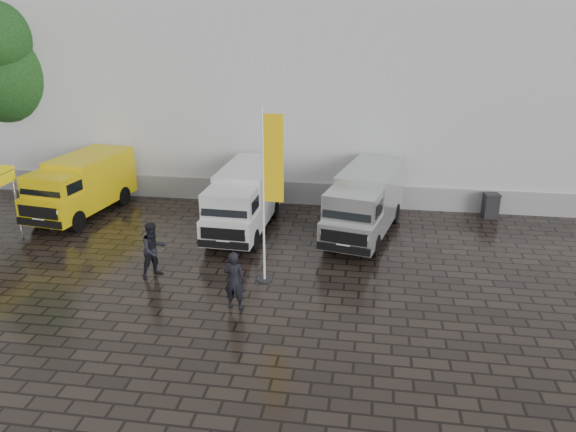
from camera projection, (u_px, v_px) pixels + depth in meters
name	position (u px, v px, depth m)	size (l,w,h in m)	color
ground	(269.00, 285.00, 17.68)	(120.00, 120.00, 0.00)	black
exhibition_hall	(358.00, 52.00, 30.15)	(44.00, 16.00, 12.00)	silver
hall_plinth	(347.00, 195.00, 24.60)	(44.00, 0.15, 1.00)	gray
van_yellow	(81.00, 188.00, 23.28)	(2.01, 5.24, 2.42)	gold
van_white	(244.00, 201.00, 21.64)	(1.85, 5.55, 2.41)	silver
van_silver	(365.00, 204.00, 21.21)	(1.90, 5.71, 2.47)	#B2B5B7
flagpole	(269.00, 186.00, 16.89)	(0.88, 0.50, 5.57)	black
tree	(14.00, 65.00, 26.31)	(4.94, 4.94, 8.87)	black
wheelie_bin	(491.00, 205.00, 23.29)	(0.61, 0.61, 1.02)	black
person_front	(234.00, 281.00, 16.01)	(0.65, 0.43, 1.78)	black
person_tent	(154.00, 250.00, 17.97)	(0.90, 0.70, 1.85)	black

